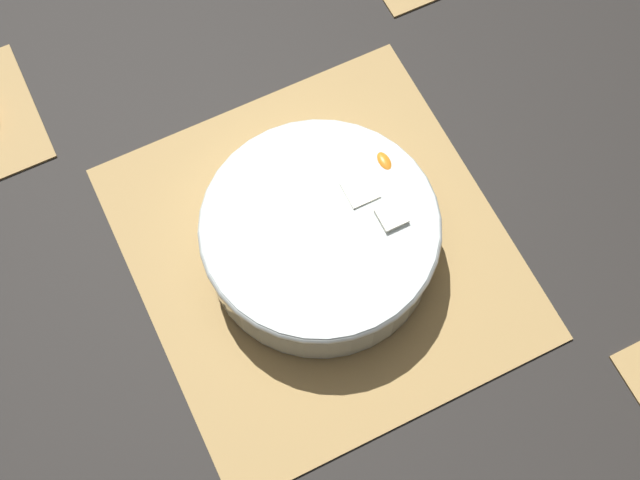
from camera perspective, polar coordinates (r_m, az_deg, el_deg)
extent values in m
plane|color=black|center=(0.96, 0.00, -0.79)|extent=(6.00, 6.00, 0.00)
cube|color=#A8844C|center=(0.96, 0.00, -0.73)|extent=(0.41, 0.38, 0.01)
cube|color=brown|center=(0.92, 3.76, -7.72)|extent=(0.01, 0.38, 0.00)
cube|color=brown|center=(0.93, 1.83, -4.14)|extent=(0.01, 0.38, 0.00)
cube|color=brown|center=(0.96, 0.00, -0.68)|extent=(0.01, 0.38, 0.00)
cube|color=brown|center=(0.98, -1.74, 2.61)|extent=(0.01, 0.38, 0.00)
cube|color=brown|center=(1.01, -3.40, 5.72)|extent=(0.01, 0.38, 0.00)
cylinder|color=silver|center=(0.92, 0.00, 0.17)|extent=(0.24, 0.24, 0.07)
torus|color=silver|center=(0.90, 0.00, 0.88)|extent=(0.25, 0.25, 0.01)
cylinder|color=beige|center=(0.94, 1.34, 1.36)|extent=(0.03, 0.03, 0.01)
cylinder|color=beige|center=(0.90, 0.93, -0.15)|extent=(0.03, 0.03, 0.01)
cylinder|color=beige|center=(0.94, -3.38, -1.16)|extent=(0.02, 0.02, 0.01)
cylinder|color=beige|center=(0.91, 2.13, -4.96)|extent=(0.03, 0.03, 0.01)
cylinder|color=beige|center=(0.91, -2.09, -0.42)|extent=(0.03, 0.03, 0.01)
cylinder|color=beige|center=(0.94, 3.35, -1.28)|extent=(0.03, 0.03, 0.01)
cylinder|color=beige|center=(0.95, -1.79, 3.47)|extent=(0.02, 0.02, 0.01)
cylinder|color=beige|center=(0.93, -3.29, 2.14)|extent=(0.03, 0.03, 0.01)
cylinder|color=beige|center=(0.94, 2.12, 4.03)|extent=(0.03, 0.03, 0.01)
cube|color=white|center=(0.93, -4.34, 3.82)|extent=(0.03, 0.03, 0.03)
cube|color=white|center=(0.93, 0.42, 3.54)|extent=(0.03, 0.03, 0.03)
cube|color=white|center=(0.90, 4.56, 1.25)|extent=(0.03, 0.03, 0.03)
cube|color=white|center=(0.96, -0.36, 4.59)|extent=(0.03, 0.03, 0.03)
cube|color=white|center=(0.92, -5.49, -1.25)|extent=(0.03, 0.03, 0.03)
cube|color=white|center=(0.92, 2.56, 2.79)|extent=(0.03, 0.03, 0.03)
cube|color=white|center=(0.91, 4.25, -0.84)|extent=(0.03, 0.03, 0.03)
ellipsoid|color=orange|center=(0.91, -5.41, 1.76)|extent=(0.03, 0.02, 0.01)
ellipsoid|color=#B2231E|center=(0.97, 1.34, 3.41)|extent=(0.03, 0.02, 0.01)
ellipsoid|color=orange|center=(0.87, -3.87, -3.86)|extent=(0.04, 0.02, 0.02)
ellipsoid|color=orange|center=(0.90, -0.56, -4.51)|extent=(0.03, 0.01, 0.01)
ellipsoid|color=orange|center=(0.89, -0.71, -2.90)|extent=(0.03, 0.01, 0.01)
ellipsoid|color=orange|center=(0.96, -1.47, 2.18)|extent=(0.03, 0.02, 0.01)
ellipsoid|color=orange|center=(0.93, 4.12, 4.95)|extent=(0.03, 0.02, 0.01)
ellipsoid|color=orange|center=(0.93, -0.08, -0.67)|extent=(0.03, 0.02, 0.02)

